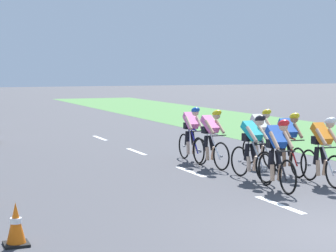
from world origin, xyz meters
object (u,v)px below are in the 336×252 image
(cyclist_fifth, at_px, (211,138))
(cyclist_sixth, at_px, (261,137))
(cyclist_lead, at_px, (277,153))
(cyclist_second, at_px, (323,150))
(cyclist_third, at_px, (253,146))
(traffic_cone_near, at_px, (16,225))
(cyclist_seventh, at_px, (192,133))
(cyclist_fourth, at_px, (288,143))

(cyclist_fifth, relative_size, cyclist_sixth, 1.00)
(cyclist_lead, bearing_deg, cyclist_second, 6.26)
(cyclist_second, height_order, cyclist_fifth, same)
(cyclist_second, xyz_separation_m, cyclist_fifth, (-1.25, 3.01, 0.00))
(cyclist_second, xyz_separation_m, cyclist_third, (-1.12, 1.11, 0.00))
(cyclist_second, relative_size, traffic_cone_near, 2.69)
(cyclist_third, bearing_deg, cyclist_fifth, 93.76)
(cyclist_third, bearing_deg, cyclist_lead, -96.99)
(cyclist_third, height_order, cyclist_seventh, same)
(cyclist_lead, relative_size, cyclist_fourth, 1.00)
(cyclist_lead, distance_m, traffic_cone_near, 6.08)
(cyclist_seventh, distance_m, traffic_cone_near, 8.57)
(cyclist_third, bearing_deg, cyclist_second, -44.69)
(cyclist_sixth, bearing_deg, cyclist_third, -126.42)
(cyclist_third, distance_m, cyclist_fourth, 1.18)
(cyclist_third, height_order, cyclist_fifth, same)
(cyclist_second, relative_size, cyclist_fourth, 1.00)
(cyclist_fifth, distance_m, traffic_cone_near, 7.72)
(cyclist_fifth, height_order, cyclist_seventh, same)
(cyclist_fifth, xyz_separation_m, cyclist_seventh, (0.01, 1.21, 0.00))
(cyclist_second, bearing_deg, cyclist_sixth, 88.22)
(cyclist_third, relative_size, cyclist_fifth, 1.00)
(cyclist_lead, xyz_separation_m, cyclist_second, (1.28, 0.14, 0.00))
(cyclist_seventh, bearing_deg, cyclist_third, -87.80)
(cyclist_lead, distance_m, cyclist_sixth, 3.19)
(cyclist_sixth, distance_m, traffic_cone_near, 8.61)
(cyclist_fourth, bearing_deg, cyclist_sixth, 87.50)
(cyclist_second, distance_m, traffic_cone_near, 7.33)
(cyclist_second, distance_m, cyclist_fourth, 1.37)
(cyclist_sixth, bearing_deg, cyclist_fourth, -92.50)
(cyclist_seventh, relative_size, traffic_cone_near, 2.69)
(cyclist_third, xyz_separation_m, traffic_cone_near, (-5.89, -3.22, -0.48))
(cyclist_seventh, bearing_deg, cyclist_second, -73.59)
(cyclist_lead, xyz_separation_m, cyclist_third, (0.15, 1.25, 0.00))
(cyclist_second, distance_m, cyclist_seventh, 4.39)
(cyclist_second, xyz_separation_m, cyclist_fourth, (0.03, 1.37, 0.00))
(cyclist_fourth, bearing_deg, cyclist_fifth, 127.79)
(cyclist_fifth, bearing_deg, traffic_cone_near, -138.39)
(cyclist_fifth, distance_m, cyclist_seventh, 1.21)
(cyclist_fifth, height_order, cyclist_sixth, same)
(cyclist_lead, bearing_deg, cyclist_third, 83.01)
(cyclist_lead, relative_size, cyclist_sixth, 1.00)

